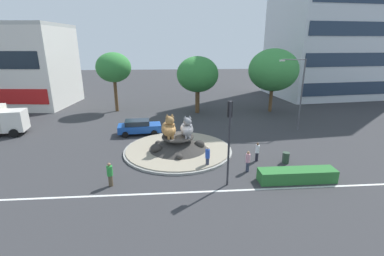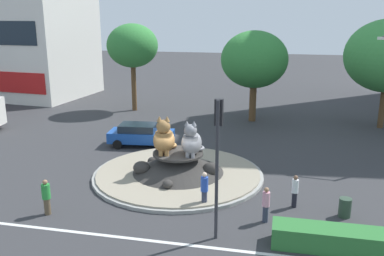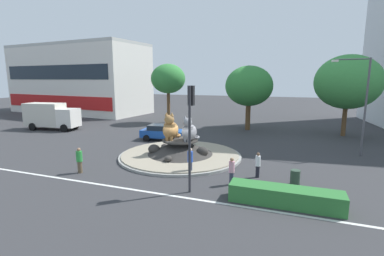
{
  "view_description": "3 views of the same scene",
  "coord_description": "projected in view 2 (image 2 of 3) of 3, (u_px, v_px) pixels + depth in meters",
  "views": [
    {
      "loc": [
        -0.5,
        -22.76,
        9.36
      ],
      "look_at": [
        1.35,
        0.98,
        1.84
      ],
      "focal_mm": 25.22,
      "sensor_mm": 36.0,
      "label": 1
    },
    {
      "loc": [
        5.6,
        -21.93,
        9.0
      ],
      "look_at": [
        0.27,
        2.48,
        2.23
      ],
      "focal_mm": 39.35,
      "sensor_mm": 36.0,
      "label": 2
    },
    {
      "loc": [
        8.4,
        -20.13,
        6.22
      ],
      "look_at": [
        1.06,
        -0.15,
        2.44
      ],
      "focal_mm": 26.2,
      "sensor_mm": 36.0,
      "label": 3
    }
  ],
  "objects": [
    {
      "name": "pedestrian_white_shirt",
      "position": [
        295.0,
        190.0,
        20.08
      ],
      "size": [
        0.32,
        0.32,
        1.63
      ],
      "rotation": [
        0.0,
        0.0,
        3.07
      ],
      "color": "black",
      "rests_on": "ground"
    },
    {
      "name": "pedestrian_blue_shirt",
      "position": [
        204.0,
        189.0,
        20.09
      ],
      "size": [
        0.36,
        0.36,
        1.77
      ],
      "rotation": [
        0.0,
        0.0,
        6.04
      ],
      "color": "#33384C",
      "rests_on": "ground"
    },
    {
      "name": "lane_centreline",
      "position": [
        136.0,
        239.0,
        17.41
      ],
      "size": [
        112.0,
        0.2,
        0.01
      ],
      "primitive_type": "cube",
      "color": "silver",
      "rests_on": "ground"
    },
    {
      "name": "pedestrian_pink_shirt",
      "position": [
        266.0,
        204.0,
        18.63
      ],
      "size": [
        0.33,
        0.33,
        1.66
      ],
      "rotation": [
        0.0,
        0.0,
        3.62
      ],
      "color": "#33384C",
      "rests_on": "ground"
    },
    {
      "name": "cat_statue_grey",
      "position": [
        192.0,
        142.0,
        23.3
      ],
      "size": [
        1.28,
        2.08,
        2.04
      ],
      "rotation": [
        0.0,
        0.0,
        -1.48
      ],
      "color": "gray",
      "rests_on": "roundabout_island"
    },
    {
      "name": "clipped_hedge_strip",
      "position": [
        342.0,
        240.0,
        16.46
      ],
      "size": [
        5.45,
        1.2,
        0.9
      ],
      "primitive_type": "cube",
      "color": "#2D7033",
      "rests_on": "ground"
    },
    {
      "name": "traffic_light_mast",
      "position": [
        218.0,
        145.0,
        16.54
      ],
      "size": [
        0.33,
        0.46,
        5.85
      ],
      "rotation": [
        0.0,
        0.0,
        1.52
      ],
      "color": "#2D2D33",
      "rests_on": "ground"
    },
    {
      "name": "litter_bin",
      "position": [
        345.0,
        208.0,
        19.23
      ],
      "size": [
        0.56,
        0.56,
        0.9
      ],
      "color": "#2D4233",
      "rests_on": "ground"
    },
    {
      "name": "sedan_on_far_lane",
      "position": [
        141.0,
        134.0,
        29.6
      ],
      "size": [
        4.66,
        2.47,
        1.56
      ],
      "rotation": [
        0.0,
        0.0,
        0.1
      ],
      "color": "#19479E",
      "rests_on": "ground"
    },
    {
      "name": "second_tree_near_tower",
      "position": [
        132.0,
        46.0,
        39.18
      ],
      "size": [
        4.77,
        4.77,
        8.2
      ],
      "color": "brown",
      "rests_on": "ground"
    },
    {
      "name": "pedestrian_green_shirt",
      "position": [
        46.0,
        196.0,
        19.34
      ],
      "size": [
        0.39,
        0.39,
        1.72
      ],
      "rotation": [
        0.0,
        0.0,
        2.2
      ],
      "color": "brown",
      "rests_on": "ground"
    },
    {
      "name": "third_tree_left",
      "position": [
        254.0,
        60.0,
        35.39
      ],
      "size": [
        5.65,
        5.65,
        7.73
      ],
      "color": "brown",
      "rests_on": "ground"
    },
    {
      "name": "cat_statue_tabby",
      "position": [
        164.0,
        139.0,
        23.63
      ],
      "size": [
        1.65,
        2.44,
        2.23
      ],
      "rotation": [
        0.0,
        0.0,
        -1.33
      ],
      "color": "#9E703D",
      "rests_on": "roundabout_island"
    },
    {
      "name": "ground_plane",
      "position": [
        178.0,
        176.0,
        24.18
      ],
      "size": [
        160.0,
        160.0,
        0.0
      ],
      "primitive_type": "plane",
      "color": "#333335"
    },
    {
      "name": "roundabout_island",
      "position": [
        178.0,
        167.0,
        24.03
      ],
      "size": [
        9.73,
        9.73,
        1.42
      ],
      "color": "gray",
      "rests_on": "ground"
    }
  ]
}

